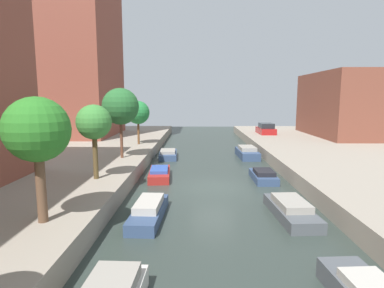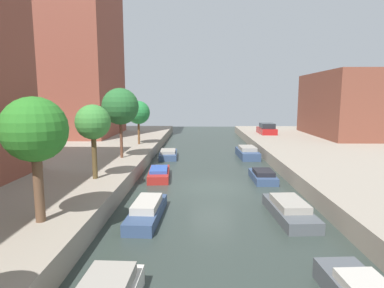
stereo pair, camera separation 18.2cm
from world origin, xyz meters
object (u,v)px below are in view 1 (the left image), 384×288
Objects in this scene: street_tree_3 at (120,107)px; parked_car at (266,129)px; street_tree_4 at (138,113)px; moored_boat_left_2 at (149,211)px; moored_boat_left_3 at (160,174)px; apartment_tower_far at (69,38)px; street_tree_1 at (37,131)px; street_tree_2 at (94,123)px; moored_boat_left_4 at (168,154)px; moored_boat_right_3 at (263,176)px; low_block_right at (357,104)px; moored_boat_right_4 at (247,153)px; moored_boat_right_2 at (291,210)px.

street_tree_3 reaches higher than parked_car.
parked_car is at bearing 32.91° from street_tree_4.
moored_boat_left_2 is 7.48m from moored_boat_left_3.
street_tree_1 is at bearing -71.39° from apartment_tower_far.
street_tree_4 is 17.42m from parked_car.
moored_boat_left_4 is (3.04, 11.70, -3.82)m from street_tree_2.
street_tree_1 is 14.70m from moored_boat_right_3.
parked_car reaches higher than moored_boat_left_2.
moored_boat_left_4 is at bearing -37.83° from apartment_tower_far.
low_block_right is 3.11× the size of moored_boat_right_4.
moored_boat_left_3 is (3.10, 10.38, -4.04)m from street_tree_1.
street_tree_3 reaches higher than moored_boat_right_4.
street_tree_1 is 18.72m from moored_boat_left_4.
moored_boat_right_2 is (7.02, -14.85, 0.03)m from moored_boat_left_4.
moored_boat_right_3 is (19.45, -17.76, -12.16)m from apartment_tower_far.
street_tree_3 is at bearing -90.00° from street_tree_4.
street_tree_2 is at bearing 135.28° from moored_boat_left_2.
street_tree_1 is at bearing -99.57° from moored_boat_left_4.
parked_car is at bearing 44.41° from moored_boat_left_4.
moored_boat_right_2 is (10.06, -3.15, -3.79)m from street_tree_2.
moored_boat_left_4 is (-11.43, -11.20, -1.24)m from parked_car.
street_tree_3 is 1.22× the size of moored_boat_left_2.
moored_boat_left_4 is (12.33, -9.57, -12.15)m from apartment_tower_far.
parked_car is 0.95× the size of moored_boat_left_2.
street_tree_2 reaches higher than moored_boat_right_2.
street_tree_1 reaches higher than moored_boat_left_4.
moored_boat_right_2 is (6.60, 0.27, -0.01)m from moored_boat_left_2.
moored_boat_right_2 reaches higher than moored_boat_left_4.
street_tree_2 is 11.40m from moored_boat_right_3.
moored_boat_left_2 is (3.45, 2.91, -4.00)m from street_tree_1.
moored_boat_left_4 is at bearing -31.15° from street_tree_4.
street_tree_1 is 6.03m from moored_boat_left_2.
moored_boat_right_3 is at bearing -91.64° from moored_boat_right_4.
moored_boat_left_2 reaches higher than moored_boat_right_2.
moored_boat_left_2 is at bearing -88.43° from moored_boat_left_4.
parked_car is 22.04m from moored_boat_left_3.
moored_boat_left_3 is at bearing -121.10° from parked_car.
moored_boat_right_4 is (10.40, -1.59, -3.64)m from street_tree_4.
moored_boat_right_2 is (19.35, -24.42, -12.13)m from apartment_tower_far.
street_tree_1 is 1.08× the size of street_tree_4.
street_tree_1 is 1.10× the size of street_tree_2.
moored_boat_right_3 is at bearing -15.65° from street_tree_3.
street_tree_2 is at bearing -122.29° from parked_car.
street_tree_4 is 11.13m from moored_boat_right_4.
street_tree_2 is 27.21m from parked_car.
street_tree_3 is at bearing 136.62° from moored_boat_right_2.
parked_car is at bearing 69.60° from moored_boat_right_4.
street_tree_1 is (-24.71, -27.28, -0.36)m from low_block_right.
low_block_right is 3.19× the size of street_tree_4.
street_tree_2 reaches higher than moored_boat_right_4.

